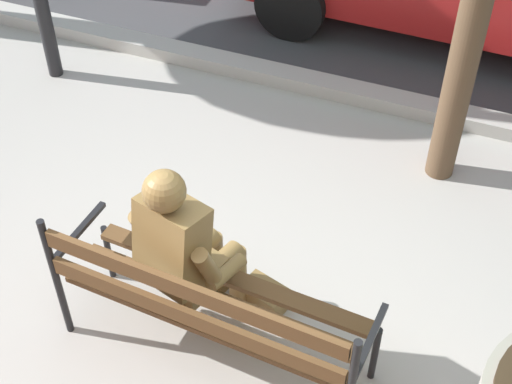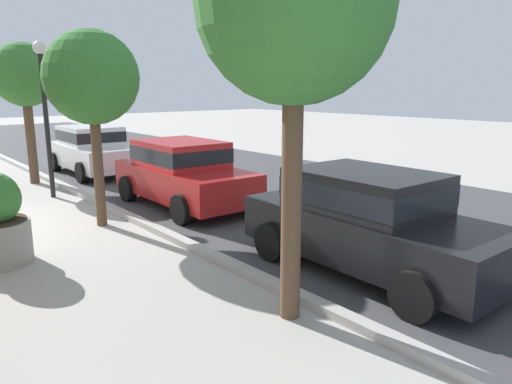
# 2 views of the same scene
# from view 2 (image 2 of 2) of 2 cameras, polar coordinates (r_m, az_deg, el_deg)

# --- Properties ---
(street_surface) EXTENTS (60.00, 9.00, 0.01)m
(street_surface) POSITION_cam_2_polar(r_m,az_deg,el_deg) (13.85, 0.79, 0.83)
(street_surface) COLOR #424244
(street_surface) RESTS_ON ground
(curb_stone) EXTENTS (60.00, 0.20, 0.12)m
(curb_stone) POSITION_cam_2_polar(r_m,az_deg,el_deg) (11.47, -16.99, -1.87)
(curb_stone) COLOR #B2AFA8
(curb_stone) RESTS_ON ground
(street_tree_near_bench) EXTENTS (1.81, 1.81, 4.05)m
(street_tree_near_bench) POSITION_cam_2_polar(r_m,az_deg,el_deg) (15.39, -26.05, 12.36)
(street_tree_near_bench) COLOR brown
(street_tree_near_bench) RESTS_ON ground
(street_tree_down_street) EXTENTS (1.83, 1.83, 3.89)m
(street_tree_down_street) POSITION_cam_2_polar(r_m,az_deg,el_deg) (9.98, -19.12, 12.71)
(street_tree_down_street) COLOR brown
(street_tree_down_street) RESTS_ON ground
(street_tree_far_corner) EXTENTS (2.20, 2.20, 4.77)m
(street_tree_far_corner) POSITION_cam_2_polar(r_m,az_deg,el_deg) (5.53, 4.66, 21.26)
(street_tree_far_corner) COLOR brown
(street_tree_far_corner) RESTS_ON ground
(parked_car_white) EXTENTS (4.13, 1.98, 1.56)m
(parked_car_white) POSITION_cam_2_polar(r_m,az_deg,el_deg) (16.52, -19.09, 4.98)
(parked_car_white) COLOR silver
(parked_car_white) RESTS_ON ground
(parked_car_red) EXTENTS (4.13, 1.98, 1.56)m
(parked_car_red) POSITION_cam_2_polar(r_m,az_deg,el_deg) (11.41, -8.79, 2.47)
(parked_car_red) COLOR #B21E1E
(parked_car_red) RESTS_ON ground
(parked_car_black) EXTENTS (4.13, 1.98, 1.56)m
(parked_car_black) POSITION_cam_2_polar(r_m,az_deg,el_deg) (7.41, 13.40, -3.13)
(parked_car_black) COLOR black
(parked_car_black) RESTS_ON ground
(lamp_post) EXTENTS (0.32, 0.32, 3.90)m
(lamp_post) POSITION_cam_2_polar(r_m,az_deg,el_deg) (13.15, -24.09, 10.35)
(lamp_post) COLOR black
(lamp_post) RESTS_ON ground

